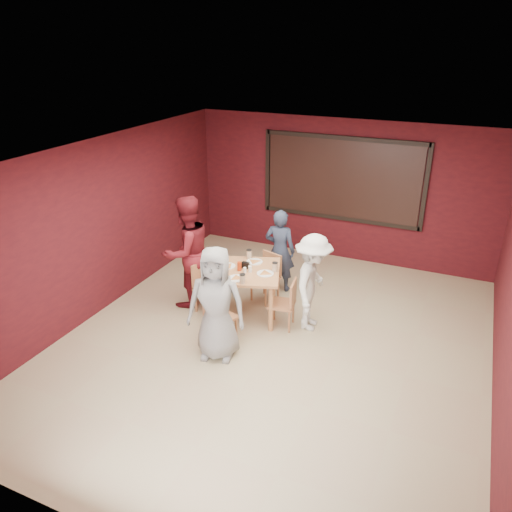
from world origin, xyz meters
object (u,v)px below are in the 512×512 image
at_px(chair_front, 218,316).
at_px(chair_left, 206,284).
at_px(chair_right, 286,301).
at_px(diner_front, 216,304).
at_px(diner_right, 313,283).
at_px(diner_left, 187,252).
at_px(chair_back, 268,274).
at_px(diner_back, 280,251).
at_px(dining_table, 246,276).

bearing_deg(chair_front, chair_left, 129.13).
distance_m(chair_left, chair_right, 1.40).
distance_m(chair_left, diner_front, 1.37).
xyz_separation_m(chair_front, diner_right, (1.12, 0.97, 0.32)).
relative_size(chair_right, diner_left, 0.42).
bearing_deg(chair_right, diner_front, -119.59).
xyz_separation_m(chair_front, chair_back, (0.15, 1.54, 0.02)).
bearing_deg(diner_back, chair_left, 51.73).
bearing_deg(chair_left, diner_left, 167.27).
height_order(chair_front, diner_left, diner_left).
relative_size(dining_table, diner_right, 0.86).
bearing_deg(diner_front, diner_left, 121.14).
bearing_deg(chair_right, chair_left, -178.90).
height_order(diner_left, diner_right, diner_left).
height_order(diner_front, diner_back, diner_front).
bearing_deg(diner_right, chair_back, 54.85).
bearing_deg(chair_front, chair_right, 46.58).
relative_size(chair_left, diner_back, 0.56).
height_order(chair_left, diner_front, diner_front).
height_order(chair_left, chair_right, chair_left).
distance_m(diner_front, diner_left, 1.64).
xyz_separation_m(chair_left, diner_left, (-0.38, 0.09, 0.47)).
bearing_deg(chair_right, diner_right, 24.72).
height_order(diner_back, diner_right, diner_right).
bearing_deg(dining_table, diner_back, 82.61).
relative_size(diner_left, diner_right, 1.22).
bearing_deg(diner_left, chair_front, 71.22).
bearing_deg(diner_back, diner_left, 39.00).
bearing_deg(dining_table, diner_right, 5.85).
bearing_deg(diner_left, diner_right, 114.52).
distance_m(dining_table, diner_right, 1.07).
bearing_deg(chair_back, diner_right, -30.19).
bearing_deg(chair_right, chair_front, -133.42).
distance_m(chair_front, diner_left, 1.42).
bearing_deg(chair_right, diner_back, 116.05).
xyz_separation_m(chair_back, chair_left, (-0.78, -0.76, 0.01)).
relative_size(chair_front, chair_right, 1.00).
distance_m(chair_left, diner_back, 1.47).
bearing_deg(diner_right, chair_front, 125.95).
relative_size(chair_back, diner_front, 0.50).
bearing_deg(chair_back, chair_front, -95.56).
bearing_deg(diner_back, diner_right, 129.80).
height_order(dining_table, diner_left, diner_left).
relative_size(dining_table, chair_back, 1.60).
relative_size(chair_right, diner_right, 0.52).
bearing_deg(diner_right, chair_left, 91.26).
bearing_deg(diner_left, diner_front, 66.80).
height_order(chair_right, diner_left, diner_left).
xyz_separation_m(chair_back, chair_right, (0.61, -0.73, -0.02)).
xyz_separation_m(chair_front, diner_back, (0.20, 1.96, 0.30)).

